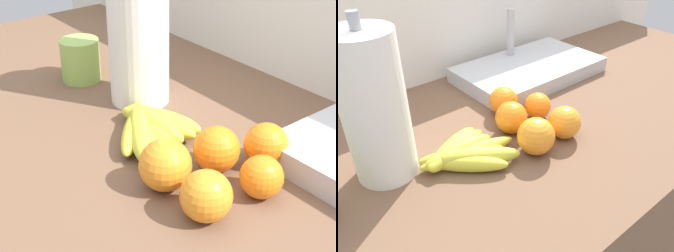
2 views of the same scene
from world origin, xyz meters
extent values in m
cube|color=silver|center=(0.00, 0.38, 0.65)|extent=(2.33, 0.06, 1.30)
ellipsoid|color=gold|center=(-0.17, -0.05, 0.96)|extent=(0.15, 0.14, 0.04)
ellipsoid|color=gold|center=(-0.15, -0.05, 0.97)|extent=(0.20, 0.14, 0.04)
ellipsoid|color=gold|center=(-0.16, -0.04, 0.96)|extent=(0.18, 0.09, 0.03)
ellipsoid|color=gold|center=(-0.14, -0.03, 0.96)|extent=(0.21, 0.07, 0.04)
ellipsoid|color=gold|center=(-0.16, -0.02, 0.97)|extent=(0.16, 0.05, 0.04)
ellipsoid|color=gold|center=(-0.16, -0.01, 0.97)|extent=(0.17, 0.08, 0.04)
ellipsoid|color=yellow|center=(-0.16, 0.00, 0.97)|extent=(0.17, 0.11, 0.04)
sphere|color=orange|center=(-0.02, -0.10, 0.99)|extent=(0.08, 0.08, 0.08)
sphere|color=orange|center=(0.09, 0.00, 0.98)|extent=(0.07, 0.07, 0.07)
sphere|color=orange|center=(0.07, -0.10, 0.98)|extent=(0.08, 0.08, 0.08)
sphere|color=orange|center=(-0.01, -0.01, 0.98)|extent=(0.08, 0.08, 0.08)
sphere|color=orange|center=(0.03, 0.07, 0.98)|extent=(0.07, 0.07, 0.07)
cylinder|color=white|center=(-0.29, 0.04, 1.09)|extent=(0.12, 0.12, 0.29)
cylinder|color=gray|center=(-0.29, 0.04, 1.10)|extent=(0.02, 0.02, 0.32)
cube|color=#B7BABF|center=(0.24, 0.19, 0.97)|extent=(0.43, 0.25, 0.04)
cylinder|color=#B2B2B7|center=(0.24, 0.28, 1.06)|extent=(0.02, 0.02, 0.14)
camera|label=1|loc=(0.47, -0.47, 1.40)|focal=52.53mm
camera|label=2|loc=(-0.46, -0.53, 1.41)|focal=37.53mm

